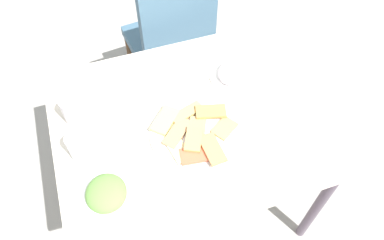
{
  "coord_description": "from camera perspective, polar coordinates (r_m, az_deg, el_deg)",
  "views": [
    {
      "loc": [
        -0.27,
        -0.81,
        1.91
      ],
      "look_at": [
        -0.01,
        -0.03,
        0.77
      ],
      "focal_mm": 34.85,
      "sensor_mm": 36.0,
      "label": 1
    }
  ],
  "objects": [
    {
      "name": "drinking_glass",
      "position": [
        1.37,
        -17.08,
        -3.96
      ],
      "size": [
        0.07,
        0.07,
        0.12
      ],
      "primitive_type": "cylinder",
      "color": "silver",
      "rests_on": "dining_table"
    },
    {
      "name": "ground_plane",
      "position": [
        2.09,
        -0.08,
        -11.75
      ],
      "size": [
        6.0,
        6.0,
        0.0
      ],
      "primitive_type": "plane",
      "color": "#A6A19B"
    },
    {
      "name": "paper_napkin",
      "position": [
        1.57,
        -12.72,
        4.51
      ],
      "size": [
        0.16,
        0.16,
        0.0
      ],
      "primitive_type": "cube",
      "rotation": [
        0.0,
        0.0,
        -0.35
      ],
      "color": "white",
      "rests_on": "dining_table"
    },
    {
      "name": "dining_chair",
      "position": [
        2.1,
        -3.07,
        12.4
      ],
      "size": [
        0.46,
        0.47,
        0.91
      ],
      "color": "#42647D",
      "rests_on": "ground_plane"
    },
    {
      "name": "salad_plate_greens",
      "position": [
        1.58,
        6.79,
        7.15
      ],
      "size": [
        0.22,
        0.22,
        0.07
      ],
      "color": "white",
      "rests_on": "dining_table"
    },
    {
      "name": "dining_table",
      "position": [
        1.52,
        -0.1,
        -1.62
      ],
      "size": [
        1.06,
        0.85,
        0.74
      ],
      "color": "silver",
      "rests_on": "ground_plane"
    },
    {
      "name": "soda_can",
      "position": [
        1.46,
        -17.99,
        1.33
      ],
      "size": [
        0.09,
        0.09,
        0.12
      ],
      "primitive_type": "cylinder",
      "rotation": [
        0.0,
        0.0,
        3.63
      ],
      "color": "silver",
      "rests_on": "dining_table"
    },
    {
      "name": "fork",
      "position": [
        1.56,
        -12.62,
        4.14
      ],
      "size": [
        0.18,
        0.03,
        0.0
      ],
      "primitive_type": "cube",
      "rotation": [
        0.0,
        0.0,
        -0.08
      ],
      "color": "silver",
      "rests_on": "paper_napkin"
    },
    {
      "name": "salad_plate_rice",
      "position": [
        1.29,
        -12.95,
        -10.98
      ],
      "size": [
        0.22,
        0.22,
        0.06
      ],
      "color": "white",
      "rests_on": "dining_table"
    },
    {
      "name": "pide_platter",
      "position": [
        1.39,
        0.09,
        -1.96
      ],
      "size": [
        0.34,
        0.33,
        0.04
      ],
      "color": "white",
      "rests_on": "dining_table"
    },
    {
      "name": "spoon",
      "position": [
        1.58,
        -12.88,
        5.07
      ],
      "size": [
        0.19,
        0.05,
        0.0
      ],
      "primitive_type": "cube",
      "rotation": [
        0.0,
        0.0,
        -0.17
      ],
      "color": "silver",
      "rests_on": "paper_napkin"
    }
  ]
}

